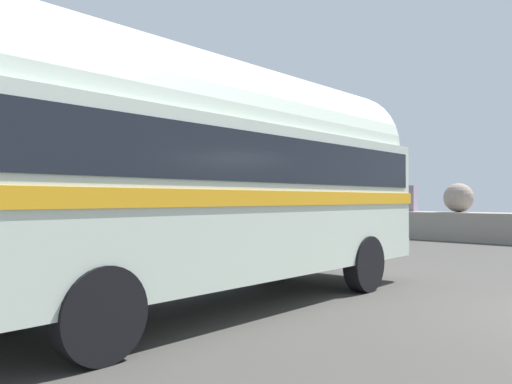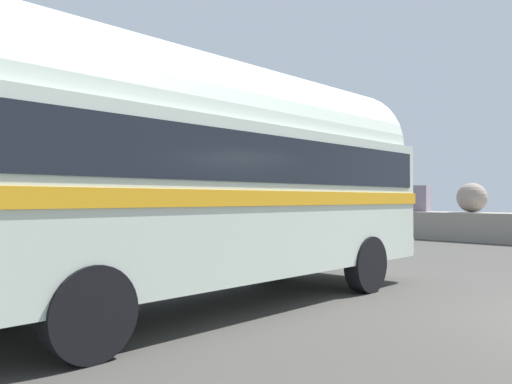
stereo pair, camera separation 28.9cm
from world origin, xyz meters
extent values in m
cube|color=gray|center=(-13.32, 11.96, 1.47)|extent=(0.93, 0.86, 0.75)
cube|color=gray|center=(-10.07, 12.08, 1.64)|extent=(1.10, 1.28, 1.09)
sphere|color=gray|center=(-7.75, 12.01, 1.67)|extent=(1.15, 1.15, 1.15)
cylinder|color=black|center=(-5.96, -0.71, 0.50)|extent=(0.36, 0.98, 0.96)
cylinder|color=black|center=(-3.76, -0.51, 0.50)|extent=(0.36, 0.98, 0.96)
cylinder|color=black|center=(-3.30, -5.70, 0.50)|extent=(0.36, 0.98, 0.96)
cube|color=silver|center=(-4.63, -3.20, 1.57)|extent=(3.13, 8.58, 2.10)
cylinder|color=silver|center=(-4.63, -3.20, 2.62)|extent=(2.90, 8.23, 2.20)
cube|color=orange|center=(-4.63, -3.20, 1.63)|extent=(3.19, 8.67, 0.20)
cube|color=black|center=(-4.63, -3.20, 2.15)|extent=(3.14, 8.25, 0.64)
cube|color=silver|center=(-5.00, 1.05, 0.70)|extent=(2.29, 0.36, 0.28)
camera|label=1|loc=(1.37, -8.16, 1.61)|focal=36.69mm
camera|label=2|loc=(1.57, -7.95, 1.61)|focal=36.69mm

